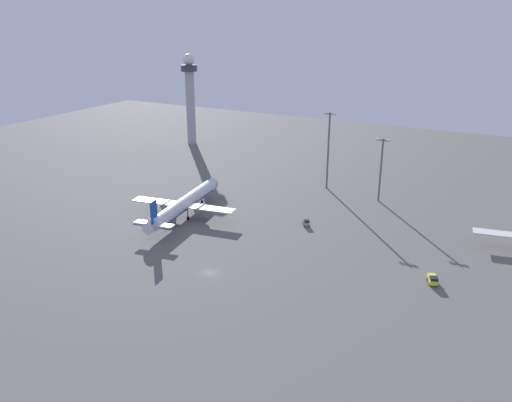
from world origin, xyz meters
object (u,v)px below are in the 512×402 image
(baggage_tractor, at_px, (433,279))
(apron_light_west, at_px, (328,146))
(pushback_tug, at_px, (306,223))
(apron_light_east, at_px, (381,165))
(control_tower, at_px, (190,93))
(airplane_terminal_side, at_px, (184,204))

(baggage_tractor, bearing_deg, apron_light_west, -71.76)
(pushback_tug, xyz_separation_m, apron_light_west, (-7.93, 38.73, 15.38))
(baggage_tractor, relative_size, pushback_tug, 1.28)
(pushback_tug, bearing_deg, apron_light_east, -143.69)
(control_tower, distance_m, apron_light_east, 116.29)
(apron_light_east, bearing_deg, control_tower, 159.42)
(apron_light_east, xyz_separation_m, apron_light_west, (-21.56, 4.99, 3.31))
(control_tower, xyz_separation_m, airplane_terminal_side, (56.05, -86.00, -21.04))
(pushback_tug, height_order, apron_light_east, apron_light_east)
(airplane_terminal_side, relative_size, apron_light_west, 1.58)
(airplane_terminal_side, relative_size, apron_light_east, 2.03)
(baggage_tractor, height_order, apron_light_east, apron_light_east)
(pushback_tug, bearing_deg, apron_light_west, -110.12)
(baggage_tractor, relative_size, apron_light_west, 0.16)
(apron_light_east, distance_m, apron_light_west, 22.38)
(baggage_tractor, relative_size, apron_light_east, 0.20)
(control_tower, height_order, airplane_terminal_side, control_tower)
(airplane_terminal_side, xyz_separation_m, baggage_tractor, (80.86, -8.23, -3.29))
(pushback_tug, relative_size, apron_light_west, 0.12)
(control_tower, bearing_deg, apron_light_east, -20.58)
(pushback_tug, distance_m, apron_light_east, 38.34)
(pushback_tug, bearing_deg, control_tower, -69.86)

